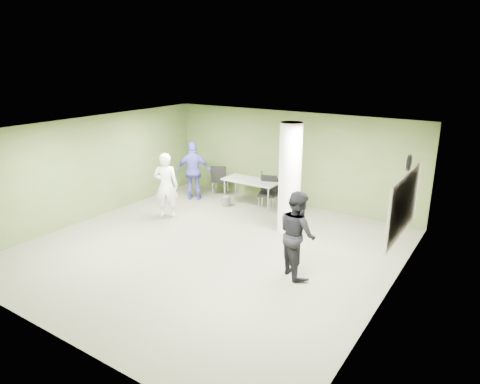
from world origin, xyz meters
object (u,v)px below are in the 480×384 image
Objects in this scene: man_black at (297,234)px; man_blue at (194,171)px; folding_table at (252,182)px; chair_back_left at (219,178)px; woman_white at (166,185)px.

man_black is 5.56m from man_blue.
folding_table is 0.95× the size of man_black.
man_black is (3.03, -3.15, 0.14)m from folding_table.
chair_back_left is 0.55× the size of man_blue.
woman_white reaches higher than folding_table.
chair_back_left is (-1.39, 0.28, -0.16)m from folding_table.
folding_table is 1.42m from chair_back_left.
folding_table is at bearing -8.22° from man_black.
man_blue is at bearing 8.84° from man_black.
man_blue is (-0.44, -0.73, 0.32)m from chair_back_left.
man_black reaches higher than folding_table.
man_blue is at bearing 34.70° from chair_back_left.
chair_back_left is at bearing 168.91° from folding_table.
chair_back_left is 0.57× the size of man_black.
man_blue reaches higher than man_black.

